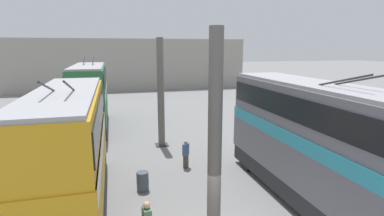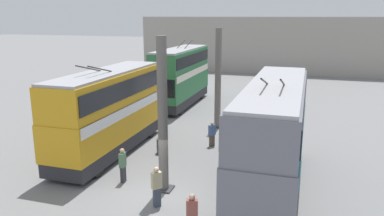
{
  "view_description": "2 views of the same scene",
  "coord_description": "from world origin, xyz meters",
  "px_view_note": "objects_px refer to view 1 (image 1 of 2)",
  "views": [
    {
      "loc": [
        -7.86,
        3.04,
        6.49
      ],
      "look_at": [
        8.15,
        -1.26,
        3.13
      ],
      "focal_mm": 28.0,
      "sensor_mm": 36.0,
      "label": 1
    },
    {
      "loc": [
        -14.35,
        -6.07,
        7.94
      ],
      "look_at": [
        6.5,
        0.44,
        2.53
      ],
      "focal_mm": 35.0,
      "sensor_mm": 36.0,
      "label": 2
    }
  ],
  "objects_px": {
    "bus_left_far": "(318,139)",
    "bus_right_near": "(69,144)",
    "bus_right_far": "(90,93)",
    "person_aisle_midway": "(186,153)",
    "oil_drum": "(143,181)"
  },
  "relations": [
    {
      "from": "bus_left_far",
      "to": "bus_right_near",
      "type": "distance_m",
      "value": 9.89
    },
    {
      "from": "bus_left_far",
      "to": "bus_right_far",
      "type": "distance_m",
      "value": 17.97
    },
    {
      "from": "bus_left_far",
      "to": "person_aisle_midway",
      "type": "distance_m",
      "value": 7.04
    },
    {
      "from": "bus_left_far",
      "to": "oil_drum",
      "type": "bearing_deg",
      "value": 64.49
    },
    {
      "from": "bus_left_far",
      "to": "person_aisle_midway",
      "type": "height_order",
      "value": "bus_left_far"
    },
    {
      "from": "bus_left_far",
      "to": "person_aisle_midway",
      "type": "bearing_deg",
      "value": 38.12
    },
    {
      "from": "bus_right_near",
      "to": "bus_right_far",
      "type": "bearing_deg",
      "value": 0.0
    },
    {
      "from": "bus_right_near",
      "to": "person_aisle_midway",
      "type": "height_order",
      "value": "bus_right_near"
    },
    {
      "from": "bus_right_near",
      "to": "bus_right_far",
      "type": "xyz_separation_m",
      "value": [
        12.83,
        0.0,
        0.14
      ]
    },
    {
      "from": "bus_right_near",
      "to": "person_aisle_midway",
      "type": "bearing_deg",
      "value": -61.76
    },
    {
      "from": "person_aisle_midway",
      "to": "oil_drum",
      "type": "height_order",
      "value": "person_aisle_midway"
    },
    {
      "from": "bus_left_far",
      "to": "bus_right_near",
      "type": "relative_size",
      "value": 1.14
    },
    {
      "from": "bus_right_far",
      "to": "oil_drum",
      "type": "xyz_separation_m",
      "value": [
        -11.99,
        -2.89,
        -2.47
      ]
    },
    {
      "from": "oil_drum",
      "to": "bus_right_far",
      "type": "bearing_deg",
      "value": 13.56
    },
    {
      "from": "bus_right_far",
      "to": "person_aisle_midway",
      "type": "height_order",
      "value": "bus_right_far"
    }
  ]
}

